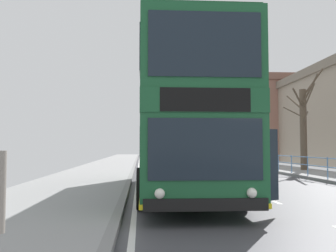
{
  "coord_description": "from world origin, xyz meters",
  "views": [
    {
      "loc": [
        -3.81,
        -3.55,
        1.55
      ],
      "look_at": [
        -3.09,
        6.24,
        2.11
      ],
      "focal_mm": 39.82,
      "sensor_mm": 36.0,
      "label": 1
    }
  ],
  "objects_px": {
    "bare_tree_far_00": "(303,125)",
    "bare_tree_far_01": "(234,124)",
    "double_decker_bus_main": "(180,123)",
    "background_building_00": "(303,121)"
  },
  "relations": [
    {
      "from": "bare_tree_far_00",
      "to": "bare_tree_far_01",
      "type": "distance_m",
      "value": 13.99
    },
    {
      "from": "bare_tree_far_00",
      "to": "bare_tree_far_01",
      "type": "relative_size",
      "value": 0.8
    },
    {
      "from": "double_decker_bus_main",
      "to": "background_building_00",
      "type": "relative_size",
      "value": 0.81
    },
    {
      "from": "bare_tree_far_00",
      "to": "background_building_00",
      "type": "relative_size",
      "value": 0.49
    },
    {
      "from": "double_decker_bus_main",
      "to": "bare_tree_far_01",
      "type": "xyz_separation_m",
      "value": [
        7.96,
        24.04,
        1.46
      ]
    },
    {
      "from": "double_decker_bus_main",
      "to": "bare_tree_far_00",
      "type": "height_order",
      "value": "bare_tree_far_00"
    },
    {
      "from": "double_decker_bus_main",
      "to": "bare_tree_far_01",
      "type": "relative_size",
      "value": 1.33
    },
    {
      "from": "double_decker_bus_main",
      "to": "bare_tree_far_00",
      "type": "distance_m",
      "value": 13.42
    },
    {
      "from": "background_building_00",
      "to": "bare_tree_far_00",
      "type": "bearing_deg",
      "value": -114.04
    },
    {
      "from": "bare_tree_far_01",
      "to": "bare_tree_far_00",
      "type": "bearing_deg",
      "value": -86.52
    }
  ]
}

